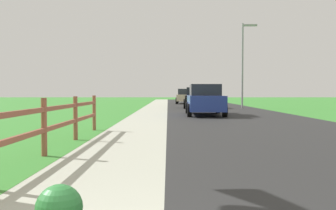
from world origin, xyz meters
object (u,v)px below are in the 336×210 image
object	(u,v)px
parked_suv_blue	(203,100)
parked_car_black	(196,98)
street_lamp	(243,58)
parked_car_beige	(185,96)

from	to	relation	value
parked_suv_blue	parked_car_black	bearing A→B (deg)	88.11
parked_suv_blue	street_lamp	size ratio (longest dim) A/B	0.76
parked_suv_blue	parked_car_beige	xyz separation A→B (m)	(-0.04, 19.72, -0.02)
parked_car_black	parked_car_beige	xyz separation A→B (m)	(-0.33, 10.95, -0.01)
parked_suv_blue	street_lamp	xyz separation A→B (m)	(3.86, 8.46, 3.05)
parked_suv_blue	parked_car_black	xyz separation A→B (m)	(0.29, 8.76, -0.01)
parked_car_black	street_lamp	bearing A→B (deg)	-4.84
parked_suv_blue	parked_car_black	world-z (taller)	parked_suv_blue
street_lamp	parked_suv_blue	bearing A→B (deg)	-114.50
parked_car_beige	street_lamp	distance (m)	12.30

